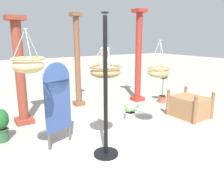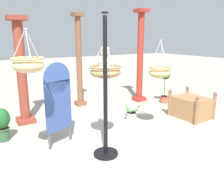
% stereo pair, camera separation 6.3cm
% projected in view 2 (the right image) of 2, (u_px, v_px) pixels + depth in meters
% --- Properties ---
extents(ground_plane, '(40.00, 40.00, 0.00)m').
position_uv_depth(ground_plane, '(116.00, 152.00, 4.09)').
color(ground_plane, '#A8A093').
extents(display_pole_central, '(0.44, 0.44, 2.43)m').
position_uv_depth(display_pole_central, '(106.00, 115.00, 3.83)').
color(display_pole_central, black).
rests_on(display_pole_central, ground).
extents(hanging_basket_with_teddy, '(0.57, 0.57, 0.64)m').
position_uv_depth(hanging_basket_with_teddy, '(105.00, 71.00, 3.95)').
color(hanging_basket_with_teddy, '#A37F51').
extents(teddy_bear, '(0.28, 0.25, 0.41)m').
position_uv_depth(teddy_bear, '(105.00, 61.00, 3.93)').
color(teddy_bear, beige).
extents(hanging_basket_left_high, '(0.48, 0.48, 0.64)m').
position_uv_depth(hanging_basket_left_high, '(28.00, 64.00, 3.26)').
color(hanging_basket_left_high, tan).
extents(hanging_basket_right_low, '(0.47, 0.47, 0.78)m').
position_uv_depth(hanging_basket_right_low, '(159.00, 72.00, 4.66)').
color(hanging_basket_right_low, tan).
extents(greenhouse_pillar_left, '(0.43, 0.43, 2.52)m').
position_uv_depth(greenhouse_pillar_left, '(22.00, 74.00, 5.26)').
color(greenhouse_pillar_left, brown).
rests_on(greenhouse_pillar_left, ground).
extents(greenhouse_pillar_right, '(0.38, 0.38, 2.90)m').
position_uv_depth(greenhouse_pillar_right, '(140.00, 58.00, 7.15)').
color(greenhouse_pillar_right, '#9E2D23').
rests_on(greenhouse_pillar_right, ground).
extents(greenhouse_pillar_far_back, '(0.31, 0.31, 2.74)m').
position_uv_depth(greenhouse_pillar_far_back, '(79.00, 62.00, 6.67)').
color(greenhouse_pillar_far_back, brown).
rests_on(greenhouse_pillar_far_back, ground).
extents(wooden_planter_box, '(0.82, 0.95, 0.71)m').
position_uv_depth(wooden_planter_box, '(191.00, 106.00, 5.83)').
color(wooden_planter_box, '#9E7047').
rests_on(wooden_planter_box, ground).
extents(potted_plant_fern_front, '(0.31, 0.31, 0.68)m').
position_uv_depth(potted_plant_fern_front, '(2.00, 123.00, 4.48)').
color(potted_plant_fern_front, '#2D5638').
rests_on(potted_plant_fern_front, ground).
extents(potted_plant_bushy_green, '(0.28, 0.28, 1.01)m').
position_uv_depth(potted_plant_bushy_green, '(165.00, 86.00, 7.08)').
color(potted_plant_bushy_green, '#AD563D').
rests_on(potted_plant_bushy_green, ground).
extents(potted_plant_small_succulent, '(0.53, 0.58, 0.36)m').
position_uv_depth(potted_plant_small_succulent, '(131.00, 114.00, 5.71)').
color(potted_plant_small_succulent, beige).
rests_on(potted_plant_small_succulent, ground).
extents(display_sign_board, '(0.56, 0.24, 1.61)m').
position_uv_depth(display_sign_board, '(58.00, 97.00, 4.18)').
color(display_sign_board, '#334C8C').
rests_on(display_sign_board, ground).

